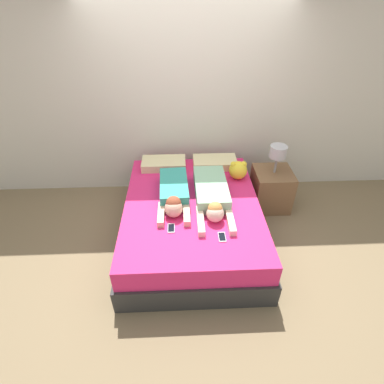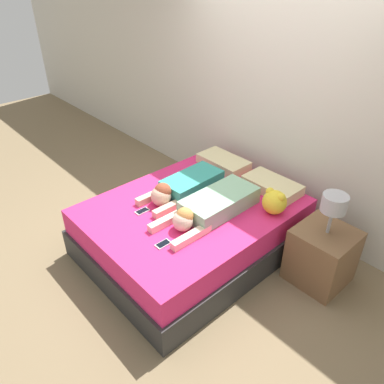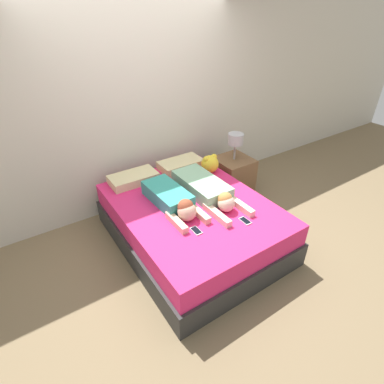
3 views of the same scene
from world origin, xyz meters
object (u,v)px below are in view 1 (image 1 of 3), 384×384
object	(u,v)px
pillow_head_left	(164,164)
pillow_head_right	(215,162)
person_right	(212,194)
cell_phone_right	(222,237)
cell_phone_left	(171,228)
nightstand	(271,187)
bed	(192,220)
person_left	(174,194)
plush_toy	(238,170)

from	to	relation	value
pillow_head_left	pillow_head_right	distance (m)	0.70
person_right	cell_phone_right	bearing A→B (deg)	-85.80
cell_phone_left	nightstand	size ratio (longest dim) A/B	0.14
bed	cell_phone_right	world-z (taller)	cell_phone_right
bed	cell_phone_left	distance (m)	0.56
pillow_head_right	person_left	size ratio (longest dim) A/B	0.64
bed	person_left	xyz separation A→B (m)	(-0.21, 0.06, 0.37)
pillow_head_left	pillow_head_right	size ratio (longest dim) A/B	1.00
plush_toy	nightstand	distance (m)	0.64
plush_toy	person_right	bearing A→B (deg)	-129.85
pillow_head_left	pillow_head_right	bearing A→B (deg)	0.00
person_right	cell_phone_left	distance (m)	0.66
pillow_head_left	person_right	world-z (taller)	person_right
bed	person_right	distance (m)	0.43
pillow_head_left	nightstand	distance (m)	1.51
plush_toy	cell_phone_right	bearing A→B (deg)	-107.31
nightstand	bed	bearing A→B (deg)	-152.13
nightstand	cell_phone_right	bearing A→B (deg)	-125.83
pillow_head_left	plush_toy	distance (m)	1.01
pillow_head_left	cell_phone_right	size ratio (longest dim) A/B	4.33
pillow_head_right	cell_phone_left	world-z (taller)	pillow_head_right
pillow_head_left	cell_phone_left	world-z (taller)	pillow_head_left
pillow_head_left	person_left	distance (m)	0.76
person_left	nightstand	xyz separation A→B (m)	(1.33, 0.53, -0.33)
person_left	plush_toy	world-z (taller)	plush_toy
bed	nightstand	distance (m)	1.27
bed	person_left	size ratio (longest dim) A/B	2.22
person_left	cell_phone_right	bearing A→B (deg)	-52.97
bed	nightstand	world-z (taller)	nightstand
pillow_head_left	cell_phone_right	xyz separation A→B (m)	(0.62, -1.38, -0.05)
pillow_head_right	person_right	xyz separation A→B (m)	(-0.12, -0.77, 0.03)
bed	cell_phone_left	world-z (taller)	cell_phone_left
person_left	cell_phone_left	distance (m)	0.50
person_left	cell_phone_left	xyz separation A→B (m)	(-0.03, -0.49, -0.08)
person_left	plush_toy	distance (m)	0.92
pillow_head_left	person_right	xyz separation A→B (m)	(0.58, -0.77, 0.03)
person_right	pillow_head_right	bearing A→B (deg)	81.26
cell_phone_right	nightstand	xyz separation A→B (m)	(0.85, 1.17, -0.24)
pillow_head_left	cell_phone_right	bearing A→B (deg)	-65.70
plush_toy	cell_phone_left	bearing A→B (deg)	-132.61
cell_phone_left	person_left	bearing A→B (deg)	86.70
person_left	nightstand	size ratio (longest dim) A/B	0.98
pillow_head_right	plush_toy	distance (m)	0.41
bed	pillow_head_right	bearing A→B (deg)	66.57
bed	plush_toy	world-z (taller)	plush_toy
pillow_head_right	cell_phone_right	world-z (taller)	pillow_head_right
bed	person_right	xyz separation A→B (m)	(0.23, 0.04, 0.36)
person_right	cell_phone_left	world-z (taller)	person_right
pillow_head_right	nightstand	world-z (taller)	nightstand
pillow_head_left	bed	bearing A→B (deg)	-66.57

